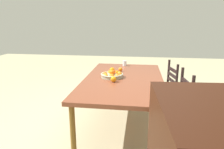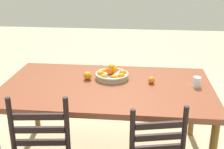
% 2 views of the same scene
% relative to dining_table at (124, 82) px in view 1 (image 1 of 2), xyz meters
% --- Properties ---
extents(ground_plane, '(12.00, 12.00, 0.00)m').
position_rel_dining_table_xyz_m(ground_plane, '(0.00, 0.00, -0.69)').
color(ground_plane, '#B7AF88').
extents(dining_table, '(1.90, 1.09, 0.75)m').
position_rel_dining_table_xyz_m(dining_table, '(0.00, 0.00, 0.00)').
color(dining_table, brown).
rests_on(dining_table, ground).
extents(chair_near_window, '(0.48, 0.48, 0.97)m').
position_rel_dining_table_xyz_m(chair_near_window, '(0.35, 0.91, -0.23)').
color(chair_near_window, black).
rests_on(chair_near_window, ground).
extents(chair_by_cabinet, '(0.49, 0.49, 0.92)m').
position_rel_dining_table_xyz_m(chair_by_cabinet, '(-0.46, 0.86, -0.25)').
color(chair_by_cabinet, black).
rests_on(chair_by_cabinet, ground).
extents(fruit_bowl, '(0.32, 0.32, 0.14)m').
position_rel_dining_table_xyz_m(fruit_bowl, '(-0.03, -0.17, 0.10)').
color(fruit_bowl, '#A7AC94').
rests_on(fruit_bowl, dining_table).
extents(orange_loose_0, '(0.08, 0.08, 0.08)m').
position_rel_dining_table_xyz_m(orange_loose_0, '(0.20, -0.12, 0.10)').
color(orange_loose_0, orange).
rests_on(orange_loose_0, dining_table).
extents(orange_loose_1, '(0.06, 0.06, 0.06)m').
position_rel_dining_table_xyz_m(orange_loose_1, '(-0.40, -0.08, 0.09)').
color(orange_loose_1, orange).
rests_on(orange_loose_1, dining_table).
extents(drinking_glass, '(0.07, 0.07, 0.09)m').
position_rel_dining_table_xyz_m(drinking_glass, '(-0.80, -0.05, 0.10)').
color(drinking_glass, silver).
rests_on(drinking_glass, dining_table).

